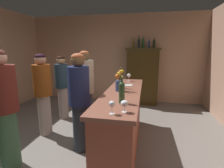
# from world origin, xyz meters

# --- Properties ---
(floor) EXTENTS (7.66, 7.66, 0.00)m
(floor) POSITION_xyz_m (0.00, 0.00, 0.00)
(floor) COLOR slate
(floor) RESTS_ON ground
(wall_back) EXTENTS (5.59, 0.12, 2.72)m
(wall_back) POSITION_xyz_m (0.00, 3.01, 1.36)
(wall_back) COLOR tan
(wall_back) RESTS_ON ground
(bar_counter) EXTENTS (0.56, 2.28, 0.99)m
(bar_counter) POSITION_xyz_m (0.66, 0.22, 0.50)
(bar_counter) COLOR brown
(bar_counter) RESTS_ON ground
(display_cabinet) EXTENTS (0.99, 0.44, 1.69)m
(display_cabinet) POSITION_xyz_m (0.91, 2.70, 0.88)
(display_cabinet) COLOR #35270D
(display_cabinet) RESTS_ON ground
(wine_bottle_riesling) EXTENTS (0.06, 0.06, 0.31)m
(wine_bottle_riesling) POSITION_xyz_m (0.59, 0.42, 1.12)
(wine_bottle_riesling) COLOR #4B2612
(wine_bottle_riesling) RESTS_ON bar_counter
(wine_bottle_merlot) EXTENTS (0.07, 0.07, 0.34)m
(wine_bottle_merlot) POSITION_xyz_m (0.73, -0.40, 1.14)
(wine_bottle_merlot) COLOR #2F4D2B
(wine_bottle_merlot) RESTS_ON bar_counter
(wine_bottle_pinot) EXTENTS (0.07, 0.07, 0.32)m
(wine_bottle_pinot) POSITION_xyz_m (0.53, 0.79, 1.12)
(wine_bottle_pinot) COLOR #2A4A2B
(wine_bottle_pinot) RESTS_ON bar_counter
(wine_glass_front) EXTENTS (0.08, 0.08, 0.17)m
(wine_glass_front) POSITION_xyz_m (0.66, 1.09, 1.11)
(wine_glass_front) COLOR white
(wine_glass_front) RESTS_ON bar_counter
(wine_glass_mid) EXTENTS (0.07, 0.07, 0.14)m
(wine_glass_mid) POSITION_xyz_m (0.68, -0.78, 1.09)
(wine_glass_mid) COLOR white
(wine_glass_mid) RESTS_ON bar_counter
(wine_glass_rear) EXTENTS (0.08, 0.08, 0.13)m
(wine_glass_rear) POSITION_xyz_m (0.80, -0.71, 1.08)
(wine_glass_rear) COLOR white
(wine_glass_rear) RESTS_ON bar_counter
(flower_arrangement) EXTENTS (0.14, 0.15, 0.35)m
(flower_arrangement) POSITION_xyz_m (0.60, 0.22, 1.12)
(flower_arrangement) COLOR #354972
(flower_arrangement) RESTS_ON bar_counter
(cheese_plate) EXTENTS (0.19, 0.19, 0.01)m
(cheese_plate) POSITION_xyz_m (0.69, 0.67, 0.99)
(cheese_plate) COLOR white
(cheese_plate) RESTS_ON bar_counter
(display_bottle_left) EXTENTS (0.07, 0.07, 0.29)m
(display_bottle_left) POSITION_xyz_m (0.61, 2.70, 1.82)
(display_bottle_left) COLOR #493515
(display_bottle_left) RESTS_ON display_cabinet
(display_bottle_midleft) EXTENTS (0.08, 0.08, 0.33)m
(display_bottle_midleft) POSITION_xyz_m (0.78, 2.70, 1.84)
(display_bottle_midleft) COLOR black
(display_bottle_midleft) RESTS_ON display_cabinet
(display_bottle_center) EXTENTS (0.07, 0.07, 0.32)m
(display_bottle_center) POSITION_xyz_m (0.90, 2.70, 1.84)
(display_bottle_center) COLOR black
(display_bottle_center) RESTS_ON display_cabinet
(display_bottle_midright) EXTENTS (0.07, 0.07, 0.29)m
(display_bottle_midright) POSITION_xyz_m (1.07, 2.70, 1.82)
(display_bottle_midright) COLOR #1D233E
(display_bottle_midright) RESTS_ON display_cabinet
(display_bottle_right) EXTENTS (0.08, 0.08, 0.29)m
(display_bottle_right) POSITION_xyz_m (1.21, 2.70, 1.83)
(display_bottle_right) COLOR black
(display_bottle_right) RESTS_ON display_cabinet
(patron_redhead) EXTENTS (0.36, 0.36, 1.65)m
(patron_redhead) POSITION_xyz_m (-0.82, -0.59, 0.91)
(patron_redhead) COLOR #3D6947
(patron_redhead) RESTS_ON ground
(patron_by_cabinet) EXTENTS (0.34, 0.34, 1.62)m
(patron_by_cabinet) POSITION_xyz_m (-0.14, 0.63, 0.89)
(patron_by_cabinet) COLOR navy
(patron_by_cabinet) RESTS_ON ground
(patron_in_grey) EXTENTS (0.33, 0.33, 1.59)m
(patron_in_grey) POSITION_xyz_m (-0.00, -0.01, 0.89)
(patron_in_grey) COLOR #252C35
(patron_in_grey) RESTS_ON ground
(patron_in_navy) EXTENTS (0.33, 0.33, 1.57)m
(patron_in_navy) POSITION_xyz_m (-0.89, 0.37, 0.88)
(patron_in_navy) COLOR #BBA799
(patron_in_navy) RESTS_ON ground
(patron_near_entrance) EXTENTS (0.31, 0.31, 1.51)m
(patron_near_entrance) POSITION_xyz_m (-0.92, 1.17, 0.84)
(patron_near_entrance) COLOR #A29287
(patron_near_entrance) RESTS_ON ground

